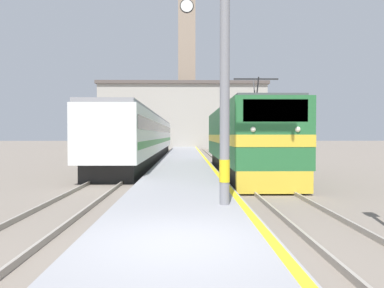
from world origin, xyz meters
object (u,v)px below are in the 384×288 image
(clock_tower, at_px, (187,61))
(catenary_mast, at_px, (227,40))
(passenger_train, at_px, (146,137))
(locomotive_train, at_px, (243,140))

(clock_tower, bearing_deg, catenary_mast, -89.10)
(passenger_train, bearing_deg, catenary_mast, -78.59)
(passenger_train, height_order, clock_tower, clock_tower)
(locomotive_train, height_order, passenger_train, locomotive_train)
(locomotive_train, relative_size, catenary_mast, 1.72)
(locomotive_train, xyz_separation_m, catenary_mast, (-2.09, -10.80, 2.76))
(locomotive_train, bearing_deg, catenary_mast, -100.94)
(catenary_mast, relative_size, clock_tower, 0.29)
(locomotive_train, xyz_separation_m, clock_tower, (-3.02, 48.53, 13.93))
(passenger_train, xyz_separation_m, catenary_mast, (4.63, -22.96, 2.66))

